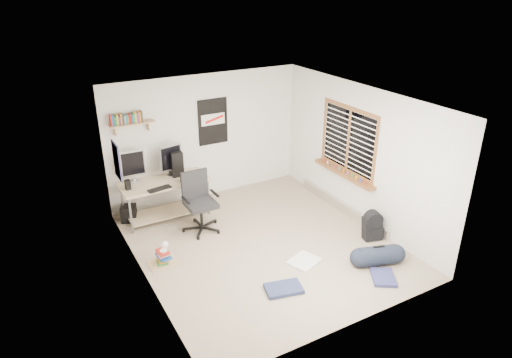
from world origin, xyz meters
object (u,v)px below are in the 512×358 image
book_stack (162,255)px  desk (166,199)px  office_chair (201,205)px  backpack (372,228)px  duffel_bag (378,257)px

book_stack → desk: bearing=68.3°
desk → office_chair: office_chair is taller
office_chair → book_stack: (-0.95, -0.66, -0.34)m
office_chair → backpack: size_ratio=2.61×
desk → backpack: (2.83, -2.49, -0.16)m
backpack → book_stack: 3.56m
desk → duffel_bag: 3.93m
duffel_bag → book_stack: size_ratio=1.56×
desk → duffel_bag: desk is taller
desk → office_chair: bearing=-53.3°
desk → book_stack: desk is taller
desk → duffel_bag: (2.37, -3.13, -0.22)m
office_chair → backpack: 3.00m
backpack → duffel_bag: 0.79m
book_stack → duffel_bag: bearing=-29.6°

